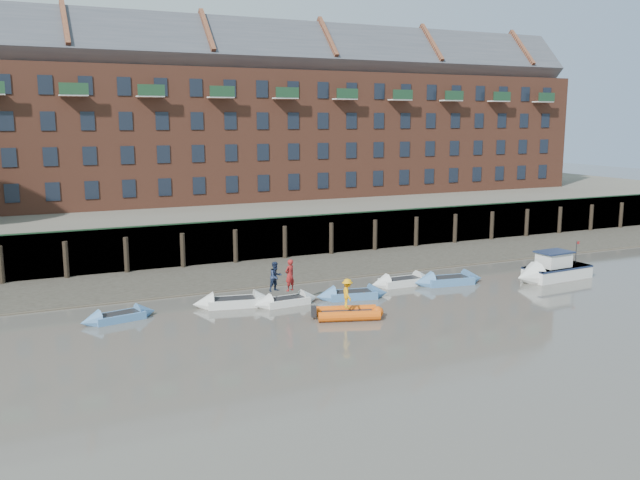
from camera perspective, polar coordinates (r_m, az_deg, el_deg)
ground at (r=33.16m, az=7.96°, el=-8.86°), size 220.00×220.00×0.00m
foreshore at (r=48.69m, az=-3.51°, el=-2.63°), size 110.00×8.00×0.50m
mud_band at (r=45.62m, az=-1.96°, el=-3.49°), size 110.00×1.60×0.10m
river_wall at (r=52.41m, az=-5.26°, el=0.04°), size 110.00×1.23×3.30m
bank_terrace at (r=65.26m, az=-9.26°, el=1.95°), size 110.00×28.00×3.20m
apartment_terrace at (r=65.61m, az=-9.78°, el=11.81°), size 80.60×15.56×20.98m
rowboat_1 at (r=38.38m, az=-16.58°, el=-6.21°), size 4.29×2.02×1.20m
rowboat_2 at (r=39.87m, az=-7.25°, el=-5.21°), size 4.93×2.25×1.38m
rowboat_3 at (r=39.93m, az=-2.85°, el=-5.16°), size 4.18×1.44×1.19m
rowboat_4 at (r=41.27m, az=2.72°, el=-4.62°), size 4.67×2.13×1.31m
rowboat_5 at (r=44.79m, az=6.94°, el=-3.50°), size 4.59×1.34×1.33m
rowboat_6 at (r=45.54m, az=10.78°, el=-3.36°), size 5.05×2.06×1.42m
rib_tender at (r=37.29m, az=2.57°, el=-6.16°), size 3.79×2.66×0.64m
motor_launch at (r=48.24m, az=18.56°, el=-2.49°), size 6.13×2.38×2.48m
person_rower_a at (r=39.67m, az=-2.57°, el=-2.97°), size 0.81×0.70×1.89m
person_rower_b at (r=39.64m, az=-3.76°, el=-3.09°), size 1.02×0.90×1.77m
person_rib_crew at (r=36.86m, az=2.32°, el=-4.52°), size 0.83×1.17×1.63m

